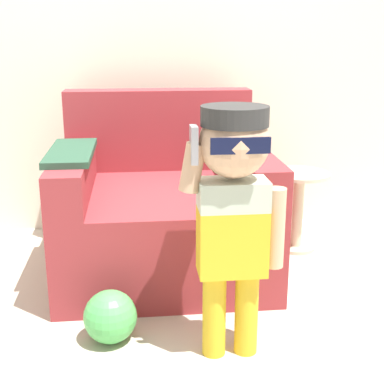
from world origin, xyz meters
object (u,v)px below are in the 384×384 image
armchair (163,209)px  person_child (234,195)px  toy_ball (110,317)px  side_table (298,203)px

armchair → person_child: 0.95m
person_child → toy_ball: 0.72m
armchair → person_child: size_ratio=1.11×
armchair → toy_ball: bearing=-109.0°
armchair → toy_ball: size_ratio=4.95×
person_child → side_table: person_child is taller
side_table → toy_ball: 1.36m
armchair → side_table: 0.79m
person_child → toy_ball: person_child is taller
side_table → toy_ball: size_ratio=2.12×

